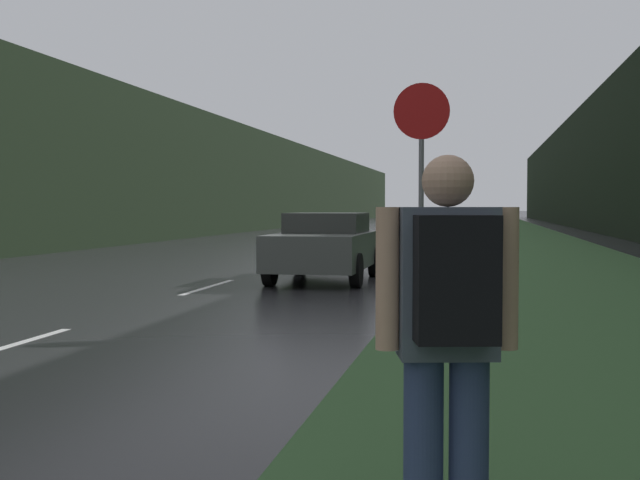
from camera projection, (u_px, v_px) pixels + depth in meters
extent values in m
cube|color=#33562D|center=(515.00, 238.00, 40.42)|extent=(6.00, 240.00, 0.02)
cube|color=silver|center=(208.00, 287.00, 15.69)|extent=(0.12, 3.00, 0.01)
cube|color=silver|center=(291.00, 263.00, 22.55)|extent=(0.12, 3.00, 0.01)
cube|color=black|center=(248.00, 181.00, 53.39)|extent=(2.00, 140.00, 6.62)
cube|color=black|center=(610.00, 162.00, 48.86)|extent=(2.00, 140.00, 8.58)
cylinder|color=slate|center=(421.00, 232.00, 10.75)|extent=(0.07, 0.07, 2.48)
cylinder|color=#B71414|center=(422.00, 111.00, 10.68)|extent=(0.75, 0.02, 0.75)
cylinder|color=navy|center=(423.00, 461.00, 3.53)|extent=(0.18, 0.18, 0.92)
cylinder|color=navy|center=(469.00, 460.00, 3.54)|extent=(0.18, 0.18, 0.92)
cube|color=#4C5666|center=(447.00, 283.00, 3.50)|extent=(0.46, 0.33, 0.66)
sphere|color=tan|center=(448.00, 181.00, 3.48)|extent=(0.23, 0.23, 0.23)
cylinder|color=tan|center=(387.00, 278.00, 3.49)|extent=(0.10, 0.10, 0.62)
cylinder|color=tan|center=(507.00, 278.00, 3.51)|extent=(0.10, 0.10, 0.62)
cube|color=black|center=(456.00, 279.00, 3.29)|extent=(0.37, 0.25, 0.53)
cube|color=#4C514C|center=(325.00, 250.00, 17.05)|extent=(1.83, 4.31, 0.72)
cube|color=#2D302D|center=(327.00, 223.00, 17.23)|extent=(1.56, 1.94, 0.42)
cylinder|color=black|center=(356.00, 270.00, 15.58)|extent=(0.20, 0.67, 0.67)
cylinder|color=black|center=(270.00, 269.00, 15.92)|extent=(0.20, 0.67, 0.67)
cylinder|color=black|center=(374.00, 261.00, 18.20)|extent=(0.20, 0.67, 0.67)
cylinder|color=black|center=(299.00, 260.00, 18.54)|extent=(0.20, 0.67, 0.67)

